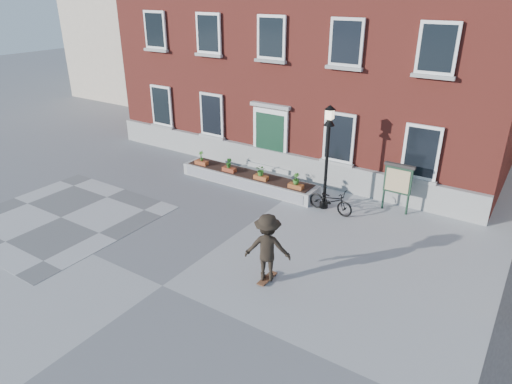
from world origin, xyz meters
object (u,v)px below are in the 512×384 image
Objects in this scene: lamp_post at (328,143)px; skateboarder at (267,248)px; notice_board at (398,180)px; bicycle at (331,201)px.

lamp_post reaches higher than skateboarder.
notice_board is 6.51m from skateboarder.
notice_board is at bearing -50.82° from bicycle.
skateboarder is at bearing -171.63° from bicycle.
lamp_post is 2.89m from notice_board.
skateboarder is (0.35, -4.95, 0.61)m from bicycle.
bicycle is 0.94× the size of notice_board.
skateboarder is (0.72, -5.16, -1.47)m from lamp_post.
notice_board is at bearing 26.21° from lamp_post.
skateboarder is at bearing -104.32° from notice_board.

